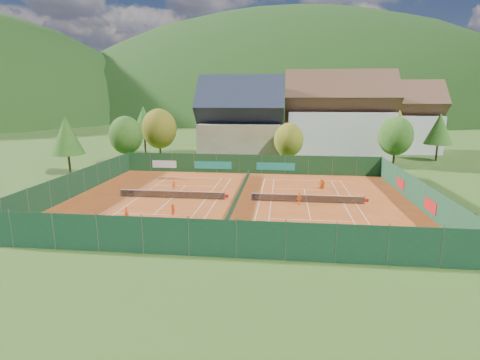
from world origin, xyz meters
name	(u,v)px	position (x,y,z in m)	size (l,w,h in m)	color
ground	(238,200)	(0.00, 0.00, -0.02)	(600.00, 600.00, 0.00)	#2E4F18
clay_pad	(238,200)	(0.00, 0.00, 0.01)	(40.00, 32.00, 0.01)	#A34317
court_markings_left	(172,198)	(-8.00, 0.00, 0.01)	(11.03, 23.83, 0.00)	white
court_markings_right	(307,202)	(8.00, 0.00, 0.01)	(11.03, 23.83, 0.00)	white
tennis_net_left	(173,194)	(-7.85, 0.00, 0.51)	(13.30, 0.10, 1.02)	#59595B
tennis_net_right	(309,198)	(8.15, 0.00, 0.51)	(13.30, 0.10, 1.02)	#59595B
court_divider	(238,196)	(0.00, 0.00, 0.50)	(0.03, 28.80, 1.00)	#123320
fence_north	(247,164)	(-0.46, 15.99, 1.47)	(40.00, 0.10, 3.00)	#163D1D
fence_south	(212,238)	(0.00, -16.00, 1.50)	(40.00, 0.04, 3.00)	#143923
fence_west	(76,183)	(-20.00, 0.00, 1.50)	(0.04, 32.00, 3.00)	#13351D
fence_east	(417,193)	(20.00, 0.05, 1.48)	(0.09, 32.00, 3.00)	#143922
chalet	(241,125)	(-3.00, 30.00, 6.62)	(16.20, 12.00, 16.00)	#C2AE89
hotel_block_a	(338,120)	(16.00, 36.00, 7.38)	(21.60, 11.00, 17.25)	silver
hotel_block_b	(398,121)	(30.00, 44.00, 6.62)	(17.28, 10.00, 15.50)	silver
tree_west_front	(126,135)	(-22.00, 20.00, 5.39)	(5.72, 5.72, 8.69)	#422C17
tree_west_mid	(159,129)	(-18.00, 26.00, 6.07)	(6.44, 6.44, 9.78)	#442C18
tree_west_back	(144,122)	(-24.00, 34.00, 6.74)	(5.60, 5.60, 10.00)	#402517
tree_center	(289,140)	(6.00, 22.00, 4.72)	(5.01, 5.01, 7.60)	#473019
tree_east_front	(396,136)	(24.00, 24.00, 5.39)	(5.72, 5.72, 8.69)	#4B361A
tree_east_mid	(439,129)	(34.00, 32.00, 6.06)	(5.04, 5.04, 9.00)	#4A311A
tree_west_side	(67,136)	(-28.00, 12.00, 6.06)	(5.04, 5.04, 9.00)	#49341A
tree_east_back	(384,122)	(26.00, 40.00, 6.74)	(7.15, 7.15, 10.86)	#4A2F1A
mountain_backdrop	(315,168)	(28.54, 233.48, -39.64)	(820.00, 530.00, 242.00)	black
ball_hopper	(349,237)	(10.73, -11.96, 0.56)	(0.34, 0.34, 0.80)	slate
loose_ball_0	(129,217)	(-10.15, -7.59, 0.03)	(0.07, 0.07, 0.07)	#CCD833
loose_ball_1	(282,232)	(5.20, -10.24, 0.03)	(0.07, 0.07, 0.07)	#CCD833
loose_ball_2	(240,192)	(-0.23, 3.83, 0.03)	(0.07, 0.07, 0.07)	#CCD833
player_left_near	(127,213)	(-10.25, -7.92, 0.60)	(0.44, 0.29, 1.19)	#E04A13
player_left_mid	(173,210)	(-5.95, -6.48, 0.61)	(0.59, 0.46, 1.21)	#F35C15
player_left_far	(174,185)	(-8.95, 4.12, 0.59)	(0.77, 0.44, 1.19)	#D04E12
player_right_near	(299,199)	(7.07, -1.02, 0.71)	(0.83, 0.34, 1.41)	#FF5F16
player_right_far_a	(321,183)	(10.23, 7.20, 0.64)	(0.63, 0.41, 1.28)	#E74E14
player_right_far_b	(322,185)	(10.36, 6.58, 0.65)	(1.20, 0.38, 1.29)	#CE5F12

